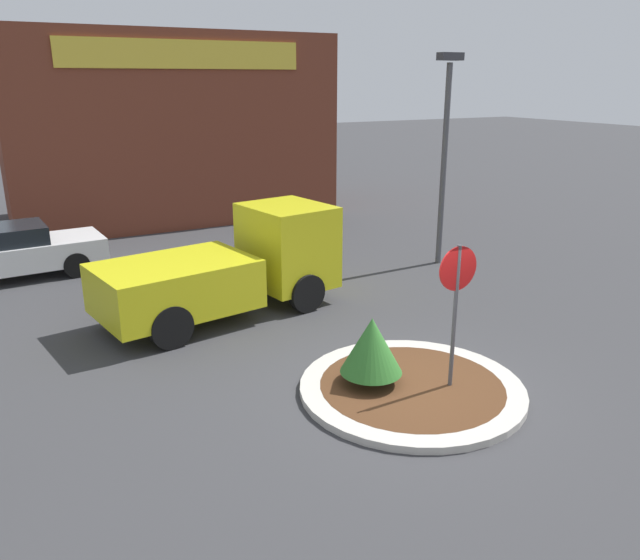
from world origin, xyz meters
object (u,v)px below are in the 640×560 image
light_pole (445,143)px  parked_sedan_white (10,252)px  stop_sign (456,292)px  utility_truck (232,267)px

light_pole → parked_sedan_white: bearing=159.3°
stop_sign → light_pole: 8.09m
parked_sedan_white → light_pole: size_ratio=0.82×
utility_truck → stop_sign: bearing=-79.9°
utility_truck → light_pole: light_pole is taller
utility_truck → parked_sedan_white: 6.73m
utility_truck → light_pole: (6.66, 1.05, 2.32)m
stop_sign → utility_truck: bearing=109.7°
light_pole → utility_truck: bearing=-171.1°
stop_sign → light_pole: (4.76, 6.34, 1.61)m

